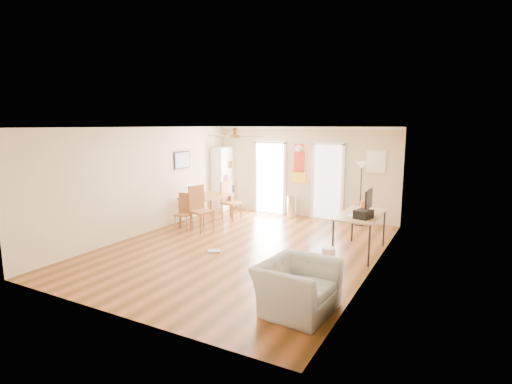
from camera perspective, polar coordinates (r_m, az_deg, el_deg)
The scene contains 29 objects.
floor at distance 8.65m, azimuth -1.89°, elevation -8.12°, with size 7.00×7.00×0.00m, color brown.
ceiling at distance 8.24m, azimuth -1.99°, elevation 9.36°, with size 5.50×7.00×0.00m, color silver, non-canonical shape.
wall_back at distance 11.48m, azimuth 6.85°, elevation 2.89°, with size 5.50×0.04×2.60m, color beige, non-canonical shape.
wall_front at distance 5.66m, azimuth -20.04°, elevation -4.68°, with size 5.50×0.04×2.60m, color beige, non-canonical shape.
wall_left at distance 10.00m, azimuth -15.72°, elevation 1.59°, with size 0.04×7.00×2.60m, color beige, non-canonical shape.
wall_right at distance 7.38m, azimuth 16.87°, elevation -1.24°, with size 0.04×7.00×2.60m, color beige, non-canonical shape.
crown_molding at distance 8.24m, azimuth -1.99°, elevation 9.09°, with size 5.50×7.00×0.08m, color white, non-canonical shape.
kitchen_doorway at distance 11.92m, azimuth 2.09°, elevation 1.99°, with size 0.90×0.10×2.10m, color white, non-canonical shape.
bathroom_doorway at distance 11.25m, azimuth 10.35°, elevation 1.38°, with size 0.80×0.10×2.10m, color white, non-canonical shape.
wall_decal at distance 11.48m, azimuth 6.25°, elevation 4.16°, with size 0.46×0.03×1.10m, color red.
ac_grille at distance 10.84m, azimuth 17.00°, elevation 4.26°, with size 0.50×0.04×0.60m, color white.
framed_poster at distance 10.98m, azimuth -10.67°, elevation 4.58°, with size 0.04×0.66×0.48m, color black.
ceiling_fan at distance 7.98m, azimuth -3.08°, elevation 8.12°, with size 1.24×1.24×0.20m, color #593819, non-canonical shape.
bookshelf at distance 12.40m, azimuth -4.66°, elevation 1.98°, with size 0.39×0.89×1.97m, color white, non-canonical shape.
dining_table at distance 11.05m, azimuth -7.23°, elevation -2.34°, with size 0.86×1.43×0.71m, color #9B6032, non-canonical shape.
dining_chair_right_a at distance 11.09m, azimuth -3.56°, elevation -1.30°, with size 0.44×0.44×1.07m, color #9A6231, non-canonical shape.
dining_chair_right_b at distance 9.93m, azimuth -7.87°, elevation -2.49°, with size 0.47×0.47×1.13m, color brown, non-canonical shape.
dining_chair_near at distance 10.14m, azimuth -10.51°, elevation -2.92°, with size 0.38×0.38×0.92m, color olive, non-canonical shape.
trash_can at distance 11.47m, azimuth 5.26°, elevation -2.07°, with size 0.29×0.29×0.63m, color silver.
torchiere_lamp at distance 10.75m, azimuth 14.94°, elevation -0.28°, with size 0.32×0.32×1.69m, color black, non-canonical shape.
computer_desk at distance 8.51m, azimuth 14.85°, elevation -5.81°, with size 0.78×1.56×0.84m, color tan, non-canonical shape.
imac at distance 8.26m, azimuth 16.03°, elevation -1.48°, with size 0.08×0.56×0.53m, color black, non-canonical shape.
keyboard at distance 8.21m, azimuth 13.86°, elevation -3.27°, with size 0.12×0.37×0.01m, color white.
printer at distance 7.99m, azimuth 15.33°, elevation -3.12°, with size 0.28×0.33×0.17m, color black.
orange_bottle at distance 8.53m, azimuth 15.18°, elevation -2.05°, with size 0.08×0.08×0.24m, color #F94F16.
wastebasket_a at distance 7.84m, azimuth 10.48°, elevation -9.02°, with size 0.26×0.26×0.30m, color silver.
wastebasket_b at distance 6.97m, azimuth 5.06°, elevation -11.34°, with size 0.26×0.26×0.30m, color silver.
floor_cloth at distance 8.43m, azimuth -6.14°, elevation -8.52°, with size 0.26×0.20×0.04m, color gray.
armchair at distance 5.81m, azimuth 6.01°, elevation -13.55°, with size 1.11×0.97×0.72m, color #A9A8A3.
Camera 1 is at (4.13, -7.13, 2.65)m, focal length 27.56 mm.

